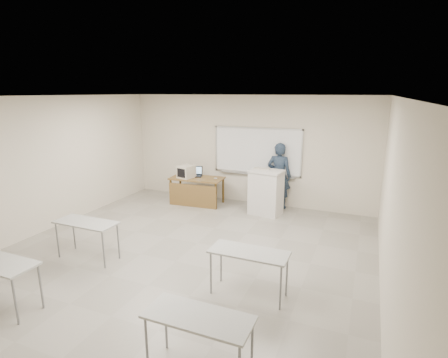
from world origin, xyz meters
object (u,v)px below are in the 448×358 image
at_px(keyboard, 262,169).
at_px(podium, 266,192).
at_px(mouse, 216,178).
at_px(whiteboard, 257,152).
at_px(instructor_desk, 195,186).
at_px(presenter, 279,176).
at_px(crt_monitor, 186,172).
at_px(laptop, 196,174).

bearing_deg(keyboard, podium, -31.44).
bearing_deg(mouse, podium, 16.00).
distance_m(whiteboard, mouse, 1.36).
distance_m(instructor_desk, mouse, 0.61).
bearing_deg(whiteboard, presenter, -11.50).
distance_m(whiteboard, presenter, 0.90).
xyz_separation_m(whiteboard, crt_monitor, (-1.78, -0.79, -0.56)).
height_order(whiteboard, podium, whiteboard).
xyz_separation_m(laptop, mouse, (0.65, -0.11, -0.04)).
relative_size(podium, crt_monitor, 2.71).
relative_size(laptop, presenter, 0.20).
height_order(instructor_desk, podium, podium).
distance_m(instructor_desk, laptop, 0.39).
height_order(whiteboard, crt_monitor, whiteboard).
xyz_separation_m(whiteboard, laptop, (-1.63, -0.51, -0.67)).
height_order(podium, keyboard, keyboard).
bearing_deg(podium, mouse, -178.24).
bearing_deg(podium, keyboard, 159.49).
relative_size(podium, mouse, 12.28).
xyz_separation_m(whiteboard, podium, (0.50, -0.77, -0.90)).
height_order(mouse, keyboard, keyboard).
distance_m(instructor_desk, podium, 2.03).
bearing_deg(instructor_desk, laptop, 106.45).
relative_size(mouse, presenter, 0.05).
height_order(whiteboard, mouse, whiteboard).
xyz_separation_m(mouse, presenter, (1.65, 0.48, 0.12)).
relative_size(crt_monitor, mouse, 4.53).
bearing_deg(presenter, mouse, 16.54).
relative_size(crt_monitor, keyboard, 1.01).
bearing_deg(crt_monitor, laptop, 75.21).
relative_size(instructor_desk, laptop, 4.07).
relative_size(crt_monitor, laptop, 1.19).
xyz_separation_m(whiteboard, keyboard, (0.35, -0.69, -0.31)).
bearing_deg(podium, whiteboard, 130.63).
distance_m(podium, crt_monitor, 2.31).
bearing_deg(presenter, instructor_desk, 16.56).
bearing_deg(presenter, whiteboard, -11.27).
relative_size(whiteboard, instructor_desk, 1.70).
distance_m(podium, keyboard, 0.61).
distance_m(laptop, mouse, 0.66).
bearing_deg(podium, presenter, 82.52).
bearing_deg(crt_monitor, podium, 15.06).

